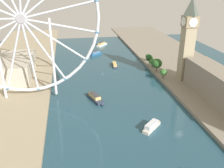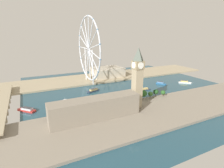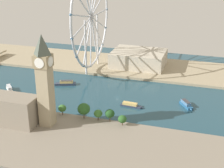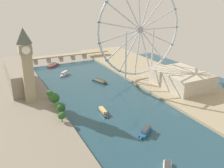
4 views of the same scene
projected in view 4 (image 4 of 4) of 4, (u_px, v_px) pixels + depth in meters
The scene contains 14 objects.
ground_plane at pixel (110, 103), 285.28m from camera, with size 372.96×372.96×0.00m, color #234756.
riverbank_left at pixel (17, 121), 242.30m from camera, with size 90.00×520.00×3.00m, color gray.
riverbank_right at pixel (180, 87), 327.21m from camera, with size 90.00×520.00×3.00m, color tan.
clock_tower at pixel (27, 64), 269.84m from camera, with size 14.01×14.01×81.86m.
parliament_block at pixel (16, 75), 329.74m from camera, with size 22.00×109.30×26.08m, color gray.
tree_row_embankment at pixel (56, 102), 261.20m from camera, with size 12.18×66.91×14.66m.
ferris_wheel at pixel (140, 30), 337.54m from camera, with size 128.31×3.20×131.72m.
riverside_hall at pixel (182, 79), 324.64m from camera, with size 53.97×69.82×19.88m, color #BCB29E.
river_bridge at pixel (61, 57), 455.53m from camera, with size 184.96×14.57×10.97m.
tour_boat_0 at pixel (146, 131), 222.54m from camera, with size 20.68×15.77×5.87m.
tour_boat_1 at pixel (99, 81), 348.94m from camera, with size 13.78×27.43×5.65m.
tour_boat_2 at pixel (103, 112), 260.51m from camera, with size 6.50×25.33×4.49m.
tour_boat_3 at pixel (64, 74), 378.47m from camera, with size 18.40×17.57×5.70m.
tour_boat_5 at pixel (53, 65), 425.09m from camera, with size 24.76×24.53×5.36m.
Camera 4 is at (-114.42, -233.42, 119.50)m, focal length 40.13 mm.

